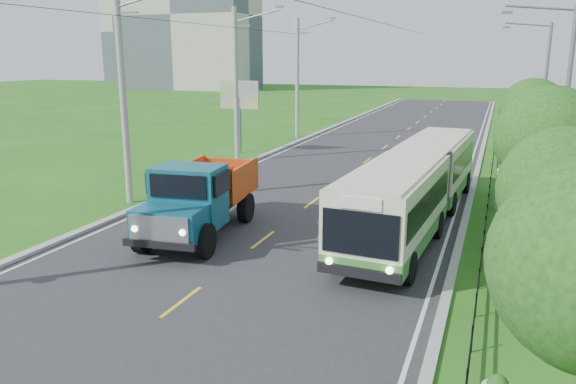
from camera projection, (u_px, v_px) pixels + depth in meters
The scene contains 26 objects.
ground at pixel (182, 302), 16.24m from camera, with size 240.00×240.00×0.00m, color #215814.
road at pixel (353, 172), 34.41m from camera, with size 14.00×120.00×0.02m, color #28282B.
curb_left at pixel (246, 163), 36.87m from camera, with size 0.40×120.00×0.15m, color #9E9E99.
curb_right at pixel (475, 180), 31.95m from camera, with size 0.30×120.00×0.10m, color #9E9E99.
edge_line_left at pixel (254, 164), 36.69m from camera, with size 0.12×120.00×0.00m, color silver.
edge_line_right at pixel (466, 180), 32.13m from camera, with size 0.12×120.00×0.00m, color silver.
centre_dash at pixel (182, 301), 16.23m from camera, with size 0.12×2.20×0.00m, color yellow.
railing_right at pixel (488, 202), 26.15m from camera, with size 0.04×40.00×0.60m, color black.
pole_near at pixel (124, 96), 26.04m from camera, with size 3.51×0.32×10.00m.
pole_mid at pixel (236, 84), 36.95m from camera, with size 3.51×0.32×10.00m.
pole_far at pixel (298, 78), 47.86m from camera, with size 3.51×0.32×10.00m.
tree_second at pixel (564, 197), 13.97m from camera, with size 3.18×3.26×5.30m.
tree_third at pixel (549, 144), 19.31m from camera, with size 3.60×3.62×6.00m.
tree_fourth at pixel (539, 133), 24.86m from camera, with size 3.24×3.31×5.40m.
tree_fifth at pixel (533, 114), 30.25m from camera, with size 3.48×3.52×5.80m.
tree_back at pixel (529, 109), 35.76m from camera, with size 3.30×3.36×5.50m.
streetlight_mid at pixel (562, 104), 24.15m from camera, with size 3.02×0.20×9.07m.
streetlight_far at pixel (542, 87), 36.88m from camera, with size 3.02×0.20×9.07m.
planter_near at pixel (500, 261), 18.67m from camera, with size 0.64×0.64×0.67m.
planter_mid at pixel (502, 203), 25.95m from camera, with size 0.64×0.64×0.67m.
planter_far at pixel (503, 171), 33.22m from camera, with size 0.64×0.64×0.67m.
billboard_left at pixel (239, 99), 40.39m from camera, with size 3.00×0.20×5.20m.
apartment_near at pixel (188, 16), 117.90m from camera, with size 28.00×14.00×30.00m, color #B7B2A3.
apartment_far at pixel (155, 32), 149.67m from camera, with size 24.00×14.00×26.00m, color #B7B2A3.
bus at pixel (417, 181), 23.31m from camera, with size 3.61×16.10×3.08m.
dump_truck at pixel (199, 194), 21.96m from camera, with size 3.45×7.30×2.96m.
Camera 1 is at (8.18, -12.96, 6.95)m, focal length 35.00 mm.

